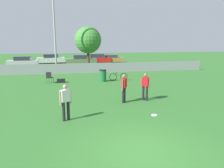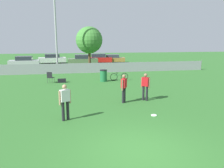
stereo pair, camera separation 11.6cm
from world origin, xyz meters
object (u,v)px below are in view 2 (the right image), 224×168
(player_defender_red, at_px, (145,85))
(folding_chair_sideline, at_px, (50,77))
(parked_car_olive, at_px, (83,60))
(parked_car_tan, at_px, (112,59))
(parked_car_silver, at_px, (24,62))
(player_thrower_red, at_px, (124,87))
(gear_bag_sideline, at_px, (62,81))
(parked_car_white, at_px, (52,59))
(tree_near_pole, at_px, (89,40))
(light_pole, at_px, (55,18))
(bicycle_sideline, at_px, (119,77))
(parked_car_red, at_px, (98,59))
(frisbee_disc, at_px, (154,115))
(trash_bin, at_px, (104,76))
(player_receiver_white, at_px, (65,100))

(player_defender_red, relative_size, folding_chair_sideline, 1.72)
(parked_car_olive, distance_m, parked_car_tan, 5.51)
(parked_car_silver, xyz_separation_m, parked_car_tan, (12.99, 3.64, -0.05))
(player_thrower_red, relative_size, gear_bag_sideline, 2.38)
(folding_chair_sideline, xyz_separation_m, parked_car_white, (-1.05, 17.19, 0.17))
(parked_car_silver, relative_size, parked_car_white, 0.91)
(tree_near_pole, height_order, gear_bag_sideline, tree_near_pole)
(light_pole, bearing_deg, player_defender_red, -67.06)
(player_defender_red, distance_m, parked_car_white, 25.01)
(bicycle_sideline, xyz_separation_m, parked_car_silver, (-10.38, 12.78, 0.36))
(parked_car_olive, distance_m, parked_car_red, 3.50)
(parked_car_red, bearing_deg, frisbee_disc, -87.94)
(parked_car_tan, bearing_deg, light_pole, -120.69)
(folding_chair_sideline, bearing_deg, trash_bin, -160.98)
(player_receiver_white, distance_m, bicycle_sideline, 10.40)
(tree_near_pole, height_order, parked_car_silver, tree_near_pole)
(player_defender_red, distance_m, folding_chair_sideline, 9.07)
(trash_bin, xyz_separation_m, parked_car_red, (1.72, 16.51, 0.19))
(trash_bin, relative_size, parked_car_olive, 0.23)
(player_thrower_red, bearing_deg, light_pole, 51.94)
(gear_bag_sideline, xyz_separation_m, parked_car_tan, (7.64, 16.37, 0.50))
(player_receiver_white, bearing_deg, bicycle_sideline, 37.45)
(light_pole, height_order, trash_bin, light_pole)
(parked_car_tan, bearing_deg, player_receiver_white, -96.07)
(player_defender_red, bearing_deg, parked_car_red, 132.84)
(player_receiver_white, bearing_deg, tree_near_pole, 55.05)
(tree_near_pole, bearing_deg, parked_car_olive, 97.25)
(player_thrower_red, height_order, player_receiver_white, same)
(frisbee_disc, bearing_deg, parked_car_silver, 113.98)
(parked_car_silver, relative_size, parked_car_olive, 0.91)
(trash_bin, relative_size, parked_car_white, 0.23)
(trash_bin, distance_m, parked_car_red, 16.60)
(light_pole, xyz_separation_m, parked_car_red, (5.95, 9.75, -5.20))
(bicycle_sideline, height_order, parked_car_olive, parked_car_olive)
(player_defender_red, relative_size, parked_car_red, 0.37)
(trash_bin, xyz_separation_m, parked_car_silver, (-8.93, 12.93, 0.19))
(parked_car_silver, relative_size, parked_car_tan, 0.94)
(player_defender_red, distance_m, bicycle_sideline, 6.86)
(folding_chair_sideline, height_order, parked_car_white, parked_car_white)
(folding_chair_sideline, bearing_deg, parked_car_red, -90.14)
(parked_car_silver, xyz_separation_m, parked_car_olive, (8.00, 1.29, 0.01))
(light_pole, xyz_separation_m, parked_car_silver, (-4.70, 6.17, -5.20))
(parked_car_white, bearing_deg, gear_bag_sideline, -91.00)
(tree_near_pole, distance_m, parked_car_red, 7.88)
(frisbee_disc, bearing_deg, tree_near_pole, 93.93)
(player_defender_red, bearing_deg, parked_car_silver, 161.40)
(folding_chair_sideline, bearing_deg, player_thrower_red, 144.09)
(tree_near_pole, xyz_separation_m, bicycle_sideline, (1.77, -9.32, -3.25))
(light_pole, distance_m, parked_car_silver, 9.33)
(frisbee_disc, height_order, parked_car_silver, parked_car_silver)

